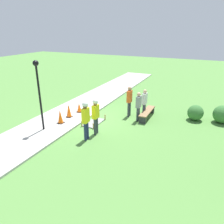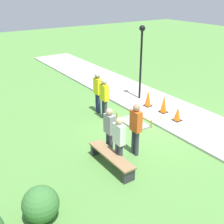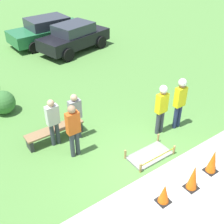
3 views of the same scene
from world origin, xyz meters
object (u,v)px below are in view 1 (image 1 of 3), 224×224
park_bench (147,113)px  bystander_in_orange_shirt (129,100)px  worker_supervisor (96,113)px  bystander_in_white_shirt (138,105)px  worker_assistant (86,117)px  traffic_cone_near_patch (79,108)px  lamppost_near (38,85)px  traffic_cone_far_patch (69,111)px  traffic_cone_sidewalk_edge (60,117)px  bystander_in_gray_shirt (144,102)px

park_bench → bystander_in_orange_shirt: (0.17, -1.08, 0.72)m
worker_supervisor → bystander_in_white_shirt: 2.85m
worker_assistant → bystander_in_orange_shirt: (-3.67, 0.79, -0.12)m
traffic_cone_near_patch → lamppost_near: size_ratio=0.17×
bystander_in_white_shirt → lamppost_near: (3.34, -4.03, 1.48)m
traffic_cone_far_patch → bystander_in_orange_shirt: (-1.85, 3.08, 0.56)m
bystander_in_white_shirt → traffic_cone_near_patch: bearing=-83.0°
park_bench → worker_supervisor: 3.65m
traffic_cone_sidewalk_edge → bystander_in_gray_shirt: size_ratio=0.46×
traffic_cone_near_patch → worker_assistant: size_ratio=0.31×
traffic_cone_far_patch → traffic_cone_sidewalk_edge: bearing=6.0°
bystander_in_orange_shirt → traffic_cone_near_patch: bearing=-72.9°
traffic_cone_far_patch → worker_supervisor: bearing=65.7°
traffic_cone_sidewalk_edge → bystander_in_white_shirt: size_ratio=0.45×
bystander_in_gray_shirt → traffic_cone_near_patch: bearing=-72.9°
traffic_cone_far_patch → lamppost_near: size_ratio=0.22×
traffic_cone_near_patch → traffic_cone_sidewalk_edge: size_ratio=0.77×
traffic_cone_near_patch → bystander_in_gray_shirt: (-1.18, 3.83, 0.57)m
traffic_cone_near_patch → bystander_in_orange_shirt: bearing=107.1°
traffic_cone_sidewalk_edge → worker_supervisor: (0.15, 2.32, 0.63)m
traffic_cone_near_patch → worker_supervisor: bearing=48.6°
lamppost_near → worker_supervisor: bearing=108.1°
bystander_in_orange_shirt → bystander_in_gray_shirt: size_ratio=1.08×
worker_assistant → bystander_in_orange_shirt: 3.76m
traffic_cone_sidewalk_edge → lamppost_near: (1.01, -0.32, 1.96)m
worker_supervisor → bystander_in_orange_shirt: 3.02m
park_bench → traffic_cone_far_patch: bearing=-64.1°
traffic_cone_sidewalk_edge → bystander_in_white_shirt: bystander_in_white_shirt is taller
worker_assistant → bystander_in_white_shirt: bearing=154.7°
traffic_cone_sidewalk_edge → park_bench: traffic_cone_sidewalk_edge is taller
traffic_cone_near_patch → worker_assistant: worker_assistant is taller
worker_assistant → lamppost_near: size_ratio=0.55×
worker_supervisor → bystander_in_gray_shirt: size_ratio=1.09×
traffic_cone_far_patch → lamppost_near: 2.77m
worker_supervisor → worker_assistant: bearing=-9.7°
worker_assistant → park_bench: bearing=154.0°
worker_supervisor → bystander_in_orange_shirt: size_ratio=1.01×
worker_assistant → bystander_in_gray_shirt: bearing=157.3°
traffic_cone_sidewalk_edge → bystander_in_orange_shirt: (-2.79, 2.98, 0.57)m
park_bench → lamppost_near: 6.28m
traffic_cone_near_patch → worker_assistant: bearing=38.3°
traffic_cone_far_patch → worker_assistant: bearing=51.6°
bystander_in_gray_shirt → worker_supervisor: bearing=-25.4°
lamppost_near → worker_assistant: bearing=93.1°
bystander_in_white_shirt → lamppost_near: size_ratio=0.48×
traffic_cone_far_patch → bystander_in_orange_shirt: bystander_in_orange_shirt is taller
traffic_cone_near_patch → traffic_cone_sidewalk_edge: (1.88, -0.01, 0.09)m
park_bench → bystander_in_orange_shirt: bystander_in_orange_shirt is taller
bystander_in_orange_shirt → lamppost_near: lamppost_near is taller
traffic_cone_sidewalk_edge → worker_supervisor: worker_supervisor is taller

